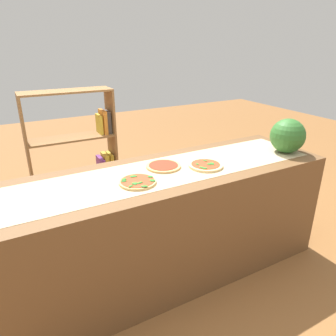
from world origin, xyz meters
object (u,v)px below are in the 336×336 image
watermelon (288,136)px  pizza_plain_1 (163,166)px  bookshelf (83,160)px  pizza_spinach_0 (138,182)px  pizza_spinach_2 (206,165)px

watermelon → pizza_plain_1: bearing=169.6°
watermelon → bookshelf: size_ratio=0.21×
watermelon → pizza_spinach_0: bearing=178.8°
pizza_spinach_0 → watermelon: size_ratio=0.88×
pizza_spinach_2 → watermelon: watermelon is taller
bookshelf → pizza_plain_1: bearing=-73.0°
pizza_spinach_2 → pizza_plain_1: bearing=153.3°
bookshelf → watermelon: bearing=-42.7°
pizza_spinach_2 → bookshelf: size_ratio=0.19×
pizza_spinach_0 → pizza_plain_1: 0.33m
pizza_plain_1 → watermelon: size_ratio=0.91×
watermelon → bookshelf: bearing=137.3°
watermelon → bookshelf: 1.93m
pizza_spinach_0 → bookshelf: bookshelf is taller
pizza_spinach_0 → pizza_spinach_2: bearing=2.5°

